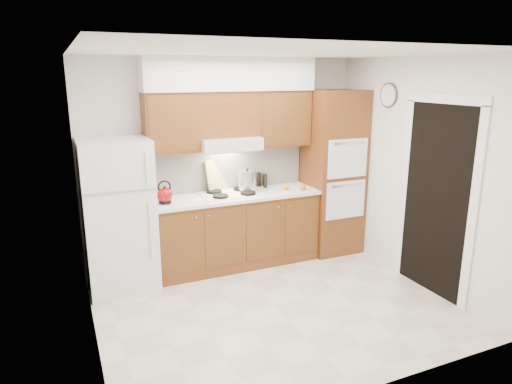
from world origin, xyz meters
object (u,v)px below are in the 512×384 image
fridge (118,215)px  kettle (165,195)px  oven_cabinet (332,172)px  stock_pot (247,180)px

fridge → kettle: bearing=-1.6°
oven_cabinet → kettle: size_ratio=12.23×
kettle → stock_pot: 1.10m
kettle → fridge: bearing=-160.2°
oven_cabinet → stock_pot: (-1.22, 0.09, -0.01)m
oven_cabinet → stock_pot: oven_cabinet is taller
fridge → kettle: 0.56m
fridge → oven_cabinet: (2.85, 0.03, 0.24)m
kettle → stock_pot: bearing=28.6°
kettle → stock_pot: stock_pot is taller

